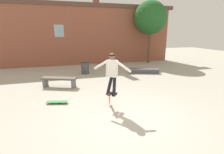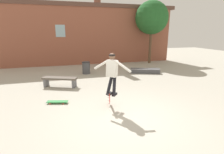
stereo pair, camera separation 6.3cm
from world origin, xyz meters
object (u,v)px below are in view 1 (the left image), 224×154
(skateboard_flipping, at_px, (109,99))
(skateboard_resting, at_px, (57,102))
(skater, at_px, (112,71))
(skate_ledge, at_px, (144,71))
(trash_bin, at_px, (85,67))
(tree_right, at_px, (150,18))
(park_bench, at_px, (59,80))

(skateboard_flipping, xyz_separation_m, skateboard_resting, (-1.79, 0.94, -0.27))
(skater, xyz_separation_m, skateboard_flipping, (-0.07, 0.08, -1.04))
(skate_ledge, height_order, skater, skater)
(skate_ledge, relative_size, skateboard_flipping, 2.46)
(trash_bin, bearing_deg, skater, -88.75)
(skateboard_flipping, relative_size, skateboard_resting, 0.95)
(skateboard_resting, bearing_deg, tree_right, 58.06)
(skateboard_flipping, bearing_deg, trash_bin, 15.37)
(park_bench, xyz_separation_m, skateboard_resting, (-0.12, -2.09, -0.28))
(skate_ledge, height_order, skateboard_flipping, skateboard_flipping)
(skateboard_resting, bearing_deg, park_bench, 102.34)
(skater, bearing_deg, skateboard_flipping, 79.71)
(tree_right, height_order, skateboard_flipping, tree_right)
(skateboard_resting, bearing_deg, skater, -13.40)
(skate_ledge, xyz_separation_m, skater, (-3.58, -4.57, 1.22))
(trash_bin, xyz_separation_m, skater, (0.12, -5.51, 0.97))
(park_bench, distance_m, trash_bin, 2.90)
(skate_ledge, bearing_deg, trash_bin, -172.94)
(tree_right, relative_size, skater, 3.47)
(skateboard_flipping, bearing_deg, skater, -126.88)
(trash_bin, distance_m, skateboard_flipping, 5.43)
(tree_right, bearing_deg, skater, -125.55)
(tree_right, xyz_separation_m, trash_bin, (-5.78, -2.41, -3.29))
(skateboard_resting, bearing_deg, skateboard_flipping, -12.21)
(tree_right, distance_m, skateboard_resting, 10.83)
(skate_ledge, distance_m, skateboard_flipping, 5.79)
(skate_ledge, bearing_deg, skateboard_resting, -125.60)
(skate_ledge, bearing_deg, skateboard_flipping, -107.78)
(park_bench, relative_size, skateboard_resting, 2.11)
(trash_bin, height_order, skateboard_flipping, trash_bin)
(skater, bearing_deg, trash_bin, 42.65)
(tree_right, bearing_deg, skateboard_flipping, -126.16)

